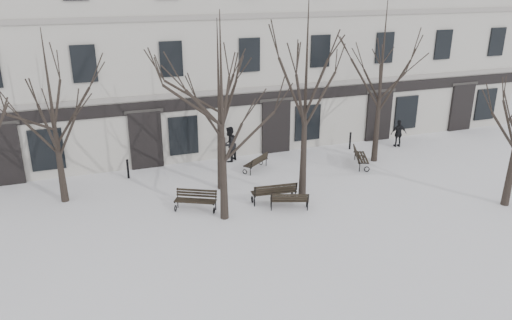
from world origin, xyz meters
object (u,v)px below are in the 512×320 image
tree_2 (306,78)px  bench_3 (196,200)px  bench_5 (360,157)px  bench_4 (257,162)px  bench_2 (274,192)px  tree_1 (222,95)px  bench_1 (289,200)px

tree_2 → bench_3: bearing=172.3°
tree_2 → bench_5: bearing=31.8°
bench_4 → bench_3: bearing=2.3°
tree_2 → bench_2: 4.98m
tree_2 → bench_5: size_ratio=4.55×
bench_2 → tree_2: bearing=178.9°
tree_1 → tree_2: 3.70m
tree_2 → bench_2: tree_2 is taller
tree_2 → bench_5: (4.55, 2.82, -4.85)m
tree_2 → tree_1: bearing=-172.3°
bench_2 → tree_1: bearing=20.0°
tree_1 → tree_2: (3.65, 0.50, 0.30)m
tree_1 → tree_2: bearing=7.7°
tree_1 → bench_2: tree_1 is taller
bench_3 → bench_4: size_ratio=1.12×
tree_2 → bench_1: tree_2 is taller
tree_1 → bench_2: bearing=14.8°
bench_4 → bench_5: size_ratio=0.85×
tree_2 → bench_4: (-0.62, 4.03, -4.90)m
bench_1 → bench_2: (-0.35, 0.80, 0.09)m
bench_5 → bench_4: bearing=99.8°
tree_2 → bench_3: size_ratio=4.80×
tree_2 → bench_4: tree_2 is taller
bench_1 → bench_4: (0.27, 4.69, 0.01)m
tree_1 → bench_3: tree_1 is taller
bench_3 → tree_2: bearing=20.0°
bench_5 → tree_1: bearing=135.0°
tree_1 → bench_2: size_ratio=4.11×
tree_1 → bench_1: bearing=-3.5°
tree_1 → bench_4: bearing=56.2°
bench_1 → tree_1: bearing=16.2°
tree_1 → bench_4: size_ratio=5.06×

